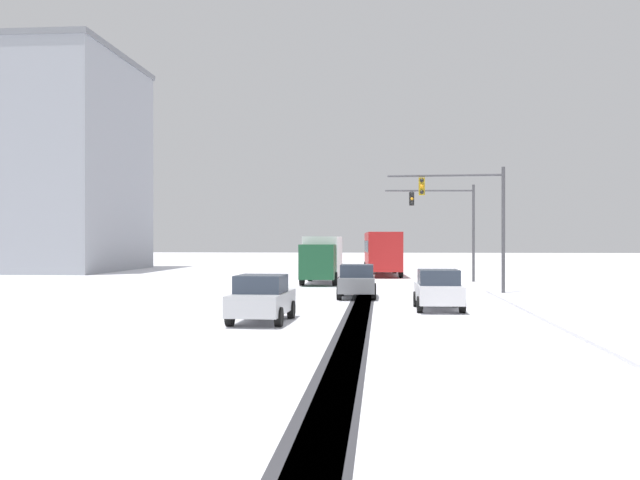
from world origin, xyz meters
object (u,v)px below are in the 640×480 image
bus_oncoming (382,250)px  box_truck_delivery (322,258)px  traffic_signal_near_right (471,208)px  traffic_signal_far_right (449,216)px  car_white_second (438,290)px  car_grey_lead (357,281)px  car_silver_third (262,298)px

bus_oncoming → box_truck_delivery: bus_oncoming is taller
traffic_signal_near_right → traffic_signal_far_right: size_ratio=1.00×
traffic_signal_far_right → car_white_second: 20.38m
car_grey_lead → bus_oncoming: bearing=86.9°
car_white_second → box_truck_delivery: box_truck_delivery is taller
bus_oncoming → traffic_signal_near_right: bearing=-77.5°
traffic_signal_near_right → bus_oncoming: bearing=102.5°
car_grey_lead → box_truck_delivery: bearing=102.9°
traffic_signal_near_right → traffic_signal_far_right: bearing=90.1°
car_white_second → box_truck_delivery: (-6.10, 17.33, 0.82)m
traffic_signal_near_right → traffic_signal_far_right: (-0.02, 11.79, 0.00)m
car_white_second → car_silver_third: size_ratio=0.99×
traffic_signal_near_right → bus_oncoming: 20.90m
car_white_second → bus_oncoming: 28.52m
traffic_signal_far_right → box_truck_delivery: 9.17m
car_white_second → traffic_signal_near_right: bearing=74.4°
traffic_signal_far_right → car_white_second: bearing=-96.4°
car_white_second → box_truck_delivery: bearing=109.4°
traffic_signal_near_right → car_grey_lead: bearing=-157.1°
traffic_signal_near_right → car_silver_third: size_ratio=1.56×
traffic_signal_near_right → car_white_second: 9.19m
traffic_signal_far_right → box_truck_delivery: traffic_signal_far_right is taller
traffic_signal_far_right → car_white_second: size_ratio=1.58×
traffic_signal_near_right → traffic_signal_far_right: 11.79m
traffic_signal_near_right → car_white_second: traffic_signal_near_right is taller
bus_oncoming → box_truck_delivery: (-3.88, -11.08, -0.36)m
car_silver_third → box_truck_delivery: size_ratio=0.56×
traffic_signal_near_right → traffic_signal_far_right: same height
traffic_signal_near_right → car_grey_lead: (-5.71, -2.41, -3.60)m
car_grey_lead → car_silver_third: 11.03m
car_grey_lead → car_silver_third: bearing=-105.2°
car_white_second → car_grey_lead: bearing=120.9°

